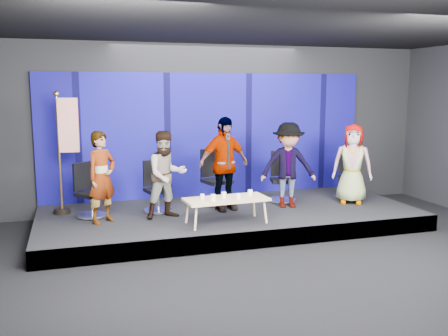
{
  "coord_description": "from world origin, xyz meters",
  "views": [
    {
      "loc": [
        -2.82,
        -6.27,
        2.57
      ],
      "look_at": [
        -0.14,
        2.4,
        1.13
      ],
      "focal_mm": 40.0,
      "sensor_mm": 36.0,
      "label": 1
    }
  ],
  "objects_px": {
    "panelist_a": "(102,177)",
    "chair_e": "(348,182)",
    "chair_c": "(216,186)",
    "chair_d": "(282,185)",
    "panelist_c": "(224,164)",
    "coffee_table": "(226,200)",
    "mug_b": "(213,197)",
    "flag_stand": "(65,150)",
    "mug_a": "(202,197)",
    "chair_a": "(90,199)",
    "chair_b": "(157,195)",
    "panelist_b": "(166,175)",
    "panelist_d": "(288,165)",
    "panelist_e": "(352,164)",
    "mug_d": "(238,196)",
    "mug_c": "(224,195)",
    "mug_e": "(250,193)"
  },
  "relations": [
    {
      "from": "panelist_a",
      "to": "chair_e",
      "type": "xyz_separation_m",
      "value": [
        5.06,
        0.51,
        -0.46
      ]
    },
    {
      "from": "chair_c",
      "to": "chair_d",
      "type": "distance_m",
      "value": 1.37
    },
    {
      "from": "chair_c",
      "to": "panelist_c",
      "type": "distance_m",
      "value": 0.73
    },
    {
      "from": "coffee_table",
      "to": "mug_b",
      "type": "relative_size",
      "value": 14.16
    },
    {
      "from": "flag_stand",
      "to": "mug_a",
      "type": "bearing_deg",
      "value": -26.3
    },
    {
      "from": "chair_d",
      "to": "chair_c",
      "type": "bearing_deg",
      "value": -172.68
    },
    {
      "from": "chair_a",
      "to": "panelist_a",
      "type": "distance_m",
      "value": 0.68
    },
    {
      "from": "chair_d",
      "to": "mug_a",
      "type": "xyz_separation_m",
      "value": [
        -2.0,
        -1.24,
        0.15
      ]
    },
    {
      "from": "chair_d",
      "to": "coffee_table",
      "type": "bearing_deg",
      "value": -127.44
    },
    {
      "from": "chair_b",
      "to": "chair_e",
      "type": "relative_size",
      "value": 0.97
    },
    {
      "from": "panelist_b",
      "to": "mug_a",
      "type": "bearing_deg",
      "value": -63.16
    },
    {
      "from": "chair_b",
      "to": "panelist_d",
      "type": "relative_size",
      "value": 0.58
    },
    {
      "from": "panelist_b",
      "to": "chair_a",
      "type": "bearing_deg",
      "value": 149.26
    },
    {
      "from": "panelist_d",
      "to": "panelist_c",
      "type": "bearing_deg",
      "value": -172.72
    },
    {
      "from": "panelist_e",
      "to": "mug_a",
      "type": "bearing_deg",
      "value": -138.09
    },
    {
      "from": "chair_d",
      "to": "panelist_e",
      "type": "height_order",
      "value": "panelist_e"
    },
    {
      "from": "panelist_b",
      "to": "mug_d",
      "type": "relative_size",
      "value": 18.08
    },
    {
      "from": "panelist_b",
      "to": "mug_c",
      "type": "bearing_deg",
      "value": -46.39
    },
    {
      "from": "coffee_table",
      "to": "mug_a",
      "type": "relative_size",
      "value": 16.64
    },
    {
      "from": "chair_e",
      "to": "mug_b",
      "type": "bearing_deg",
      "value": -128.57
    },
    {
      "from": "chair_d",
      "to": "chair_e",
      "type": "relative_size",
      "value": 1.03
    },
    {
      "from": "mug_b",
      "to": "mug_c",
      "type": "bearing_deg",
      "value": 33.78
    },
    {
      "from": "panelist_b",
      "to": "mug_b",
      "type": "bearing_deg",
      "value": -61.67
    },
    {
      "from": "chair_c",
      "to": "chair_e",
      "type": "relative_size",
      "value": 1.11
    },
    {
      "from": "chair_c",
      "to": "mug_c",
      "type": "height_order",
      "value": "chair_c"
    },
    {
      "from": "flag_stand",
      "to": "panelist_d",
      "type": "bearing_deg",
      "value": -2.32
    },
    {
      "from": "panelist_b",
      "to": "mug_e",
      "type": "bearing_deg",
      "value": -33.58
    },
    {
      "from": "chair_d",
      "to": "panelist_d",
      "type": "relative_size",
      "value": 0.62
    },
    {
      "from": "coffee_table",
      "to": "mug_d",
      "type": "relative_size",
      "value": 16.97
    },
    {
      "from": "mug_b",
      "to": "mug_d",
      "type": "relative_size",
      "value": 1.2
    },
    {
      "from": "panelist_b",
      "to": "mug_e",
      "type": "distance_m",
      "value": 1.51
    },
    {
      "from": "chair_a",
      "to": "panelist_a",
      "type": "xyz_separation_m",
      "value": [
        0.2,
        -0.46,
        0.47
      ]
    },
    {
      "from": "chair_b",
      "to": "chair_a",
      "type": "bearing_deg",
      "value": 170.02
    },
    {
      "from": "panelist_b",
      "to": "flag_stand",
      "type": "bearing_deg",
      "value": 142.65
    },
    {
      "from": "chair_a",
      "to": "mug_b",
      "type": "bearing_deg",
      "value": -71.01
    },
    {
      "from": "panelist_c",
      "to": "panelist_e",
      "type": "distance_m",
      "value": 2.63
    },
    {
      "from": "panelist_c",
      "to": "panelist_d",
      "type": "relative_size",
      "value": 1.07
    },
    {
      "from": "chair_d",
      "to": "mug_d",
      "type": "bearing_deg",
      "value": -122.07
    },
    {
      "from": "coffee_table",
      "to": "mug_b",
      "type": "distance_m",
      "value": 0.3
    },
    {
      "from": "chair_e",
      "to": "mug_c",
      "type": "height_order",
      "value": "chair_e"
    },
    {
      "from": "chair_a",
      "to": "panelist_c",
      "type": "distance_m",
      "value": 2.52
    },
    {
      "from": "chair_a",
      "to": "mug_b",
      "type": "height_order",
      "value": "chair_a"
    },
    {
      "from": "chair_a",
      "to": "mug_e",
      "type": "relative_size",
      "value": 10.05
    },
    {
      "from": "chair_c",
      "to": "panelist_e",
      "type": "distance_m",
      "value": 2.76
    },
    {
      "from": "panelist_a",
      "to": "mug_a",
      "type": "xyz_separation_m",
      "value": [
        1.59,
        -0.64,
        -0.31
      ]
    },
    {
      "from": "chair_c",
      "to": "mug_a",
      "type": "height_order",
      "value": "chair_c"
    },
    {
      "from": "chair_d",
      "to": "mug_d",
      "type": "relative_size",
      "value": 11.84
    },
    {
      "from": "panelist_a",
      "to": "panelist_d",
      "type": "height_order",
      "value": "panelist_d"
    },
    {
      "from": "panelist_a",
      "to": "panelist_b",
      "type": "bearing_deg",
      "value": -39.01
    },
    {
      "from": "coffee_table",
      "to": "mug_e",
      "type": "xyz_separation_m",
      "value": [
        0.47,
        0.1,
        0.08
      ]
    }
  ]
}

